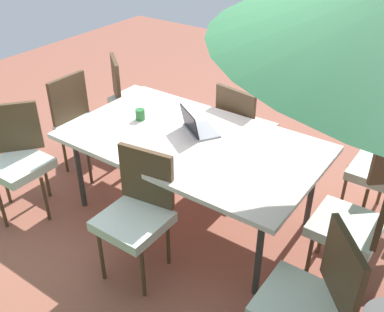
% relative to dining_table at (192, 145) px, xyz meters
% --- Properties ---
extents(ground_plane, '(10.00, 10.00, 0.02)m').
position_rel_dining_table_xyz_m(ground_plane, '(0.00, 0.00, -0.74)').
color(ground_plane, '#935442').
extents(dining_table, '(2.10, 1.23, 0.78)m').
position_rel_dining_table_xyz_m(dining_table, '(0.00, 0.00, 0.00)').
color(dining_table, silver).
rests_on(dining_table, ground_plane).
extents(chair_east, '(0.46, 0.46, 0.98)m').
position_rel_dining_table_xyz_m(chair_east, '(1.34, -0.00, -0.18)').
color(chair_east, silver).
rests_on(chair_east, ground_plane).
extents(chair_north, '(0.48, 0.49, 0.98)m').
position_rel_dining_table_xyz_m(chair_north, '(-0.04, 0.74, -0.18)').
color(chair_north, silver).
rests_on(chair_north, ground_plane).
extents(chair_northwest, '(0.59, 0.58, 0.98)m').
position_rel_dining_table_xyz_m(chair_northwest, '(-1.37, 0.76, -0.18)').
color(chair_northwest, silver).
rests_on(chair_northwest, ground_plane).
extents(chair_south, '(0.48, 0.49, 0.98)m').
position_rel_dining_table_xyz_m(chair_south, '(-0.03, -0.82, -0.18)').
color(chair_south, silver).
rests_on(chair_south, ground_plane).
extents(chair_southeast, '(0.58, 0.58, 0.98)m').
position_rel_dining_table_xyz_m(chair_southeast, '(1.37, -0.75, -0.18)').
color(chair_southeast, silver).
rests_on(chair_southeast, ground_plane).
extents(chair_northeast, '(0.59, 0.58, 0.98)m').
position_rel_dining_table_xyz_m(chair_northeast, '(1.30, 0.78, -0.18)').
color(chair_northeast, silver).
rests_on(chair_northeast, ground_plane).
extents(chair_west, '(0.48, 0.47, 0.98)m').
position_rel_dining_table_xyz_m(chair_west, '(-1.38, -0.04, -0.18)').
color(chair_west, silver).
rests_on(chair_west, ground_plane).
extents(laptop, '(0.40, 0.38, 0.21)m').
position_rel_dining_table_xyz_m(laptop, '(0.04, -0.13, 0.09)').
color(laptop, gray).
rests_on(laptop, dining_table).
extents(cup, '(0.08, 0.08, 0.10)m').
position_rel_dining_table_xyz_m(cup, '(0.58, -0.03, 0.09)').
color(cup, '#286B33').
rests_on(cup, dining_table).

